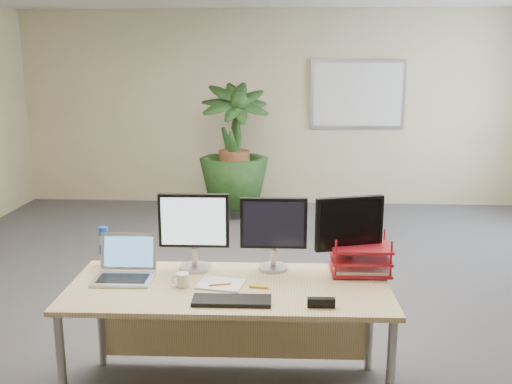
# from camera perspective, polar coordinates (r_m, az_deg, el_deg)

# --- Properties ---
(floor) EXTENTS (8.00, 8.00, 0.00)m
(floor) POSITION_cam_1_polar(r_m,az_deg,el_deg) (4.50, -0.22, -13.31)
(floor) COLOR #444449
(floor) RESTS_ON ground
(back_wall) EXTENTS (7.00, 0.04, 2.70)m
(back_wall) POSITION_cam_1_polar(r_m,az_deg,el_deg) (8.06, 1.46, 8.34)
(back_wall) COLOR #C1B788
(back_wall) RESTS_ON floor
(whiteboard) EXTENTS (1.30, 0.04, 0.95)m
(whiteboard) POSITION_cam_1_polar(r_m,az_deg,el_deg) (8.07, 10.13, 9.58)
(whiteboard) COLOR #BABABF
(whiteboard) RESTS_ON back_wall
(desk) EXTENTS (1.88, 0.82, 0.72)m
(desk) POSITION_cam_1_polar(r_m,az_deg,el_deg) (3.51, -2.54, -10.98)
(desk) COLOR tan
(desk) RESTS_ON floor
(floor_plant) EXTENTS (1.02, 1.02, 1.50)m
(floor_plant) POSITION_cam_1_polar(r_m,az_deg,el_deg) (7.35, -2.21, 3.18)
(floor_plant) COLOR #153513
(floor_plant) RESTS_ON floor
(monitor_left) EXTENTS (0.44, 0.20, 0.48)m
(monitor_left) POSITION_cam_1_polar(r_m,az_deg,el_deg) (3.54, -6.22, -3.45)
(monitor_left) COLOR #B1B1B6
(monitor_left) RESTS_ON desk
(monitor_right) EXTENTS (0.41, 0.19, 0.46)m
(monitor_right) POSITION_cam_1_polar(r_m,az_deg,el_deg) (3.53, 1.77, -3.69)
(monitor_right) COLOR #B1B1B6
(monitor_right) RESTS_ON desk
(monitor_dark) EXTENTS (0.42, 0.19, 0.48)m
(monitor_dark) POSITION_cam_1_polar(r_m,az_deg,el_deg) (3.52, 9.31, -3.70)
(monitor_dark) COLOR #B1B1B6
(monitor_dark) RESTS_ON desk
(laptop) EXTENTS (0.35, 0.30, 0.25)m
(laptop) POSITION_cam_1_polar(r_m,az_deg,el_deg) (3.55, -12.91, -7.37)
(laptop) COLOR silver
(laptop) RESTS_ON desk
(keyboard) EXTENTS (0.43, 0.15, 0.02)m
(keyboard) POSITION_cam_1_polar(r_m,az_deg,el_deg) (3.13, -2.45, -10.79)
(keyboard) COLOR black
(keyboard) RESTS_ON desk
(coffee_mug) EXTENTS (0.10, 0.07, 0.08)m
(coffee_mug) POSITION_cam_1_polar(r_m,az_deg,el_deg) (3.35, -7.39, -8.71)
(coffee_mug) COLOR white
(coffee_mug) RESTS_ON desk
(spiral_notebook) EXTENTS (0.29, 0.24, 0.01)m
(spiral_notebook) POSITION_cam_1_polar(r_m,az_deg,el_deg) (3.37, -3.55, -9.18)
(spiral_notebook) COLOR white
(spiral_notebook) RESTS_ON desk
(orange_pen) EXTENTS (0.13, 0.05, 0.01)m
(orange_pen) POSITION_cam_1_polar(r_m,az_deg,el_deg) (3.33, -3.64, -9.21)
(orange_pen) COLOR orange
(orange_pen) RESTS_ON spiral_notebook
(yellow_highlighter) EXTENTS (0.12, 0.03, 0.02)m
(yellow_highlighter) POSITION_cam_1_polar(r_m,az_deg,el_deg) (3.32, 0.29, -9.48)
(yellow_highlighter) COLOR yellow
(yellow_highlighter) RESTS_ON desk
(water_bottle) EXTENTS (0.07, 0.07, 0.25)m
(water_bottle) POSITION_cam_1_polar(r_m,az_deg,el_deg) (3.76, -14.93, -5.33)
(water_bottle) COLOR white
(water_bottle) RESTS_ON desk
(letter_tray) EXTENTS (0.36, 0.28, 0.17)m
(letter_tray) POSITION_cam_1_polar(r_m,az_deg,el_deg) (3.58, 10.37, -6.77)
(letter_tray) COLOR #AF1523
(letter_tray) RESTS_ON desk
(stapler) EXTENTS (0.15, 0.04, 0.05)m
(stapler) POSITION_cam_1_polar(r_m,az_deg,el_deg) (3.09, 6.53, -10.93)
(stapler) COLOR black
(stapler) RESTS_ON desk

